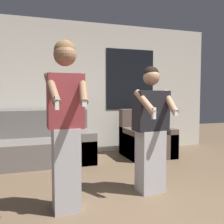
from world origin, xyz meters
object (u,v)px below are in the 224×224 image
armchair (147,140)px  person_right (151,130)px  couch (37,146)px  person_left (66,123)px

armchair → person_right: (-0.82, -1.76, 0.48)m
couch → armchair: bearing=-4.7°
couch → person_right: bearing=-56.6°
armchair → couch: bearing=175.3°
person_right → armchair: bearing=64.9°
couch → armchair: couch is taller
person_left → person_right: 1.12m
armchair → person_left: 2.81m
couch → person_left: person_left is taller
couch → person_left: (0.18, -2.13, 0.64)m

